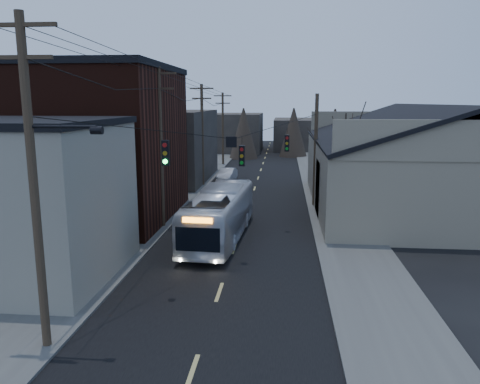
# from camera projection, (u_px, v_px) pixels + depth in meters

# --- Properties ---
(road_surface) EXTENTS (9.00, 110.00, 0.02)m
(road_surface) POSITION_uv_depth(u_px,v_px,m) (253.00, 193.00, 41.25)
(road_surface) COLOR black
(road_surface) RESTS_ON ground
(sidewalk_left) EXTENTS (4.00, 110.00, 0.12)m
(sidewalk_left) POSITION_uv_depth(u_px,v_px,m) (181.00, 191.00, 41.84)
(sidewalk_left) COLOR #474744
(sidewalk_left) RESTS_ON ground
(sidewalk_right) EXTENTS (4.00, 110.00, 0.12)m
(sidewalk_right) POSITION_uv_depth(u_px,v_px,m) (328.00, 193.00, 40.65)
(sidewalk_right) COLOR #474744
(sidewalk_right) RESTS_ON ground
(building_clapboard) EXTENTS (8.00, 8.00, 7.00)m
(building_clapboard) POSITION_uv_depth(u_px,v_px,m) (22.00, 202.00, 20.88)
(building_clapboard) COLOR gray
(building_clapboard) RESTS_ON ground
(building_brick) EXTENTS (10.00, 12.00, 10.00)m
(building_brick) POSITION_uv_depth(u_px,v_px,m) (96.00, 146.00, 31.44)
(building_brick) COLOR black
(building_brick) RESTS_ON ground
(building_left_far) EXTENTS (9.00, 14.00, 7.00)m
(building_left_far) POSITION_uv_depth(u_px,v_px,m) (164.00, 146.00, 47.32)
(building_left_far) COLOR #2D2724
(building_left_far) RESTS_ON ground
(warehouse) EXTENTS (16.16, 20.60, 7.73)m
(warehouse) POSITION_uv_depth(u_px,v_px,m) (424.00, 173.00, 34.67)
(warehouse) COLOR #7C715A
(warehouse) RESTS_ON ground
(building_far_left) EXTENTS (10.00, 12.00, 6.00)m
(building_far_left) POSITION_uv_depth(u_px,v_px,m) (230.00, 132.00, 75.44)
(building_far_left) COLOR #2D2724
(building_far_left) RESTS_ON ground
(building_far_right) EXTENTS (12.00, 14.00, 5.00)m
(building_far_right) POSITION_uv_depth(u_px,v_px,m) (310.00, 134.00, 79.24)
(building_far_right) COLOR #2D2724
(building_far_right) RESTS_ON ground
(bare_tree) EXTENTS (0.40, 0.40, 7.20)m
(bare_tree) POSITION_uv_depth(u_px,v_px,m) (344.00, 170.00, 30.20)
(bare_tree) COLOR black
(bare_tree) RESTS_ON ground
(utility_lines) EXTENTS (11.24, 45.28, 10.50)m
(utility_lines) POSITION_uv_depth(u_px,v_px,m) (207.00, 142.00, 34.87)
(utility_lines) COLOR #382B1E
(utility_lines) RESTS_ON ground
(bus) EXTENTS (3.16, 10.79, 2.97)m
(bus) POSITION_uv_depth(u_px,v_px,m) (220.00, 214.00, 27.14)
(bus) COLOR silver
(bus) RESTS_ON ground
(parked_car) EXTENTS (1.75, 4.08, 1.31)m
(parked_car) POSITION_uv_depth(u_px,v_px,m) (227.00, 175.00, 47.06)
(parked_car) COLOR #B5B6BD
(parked_car) RESTS_ON ground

